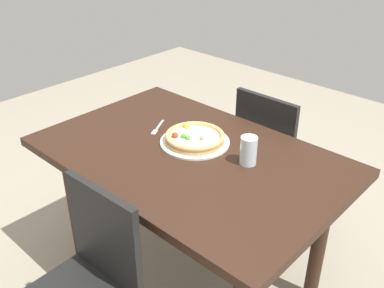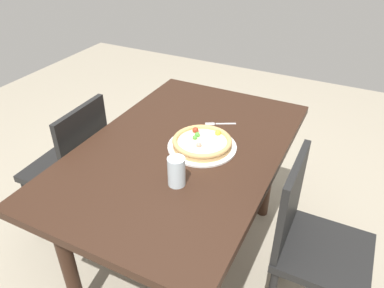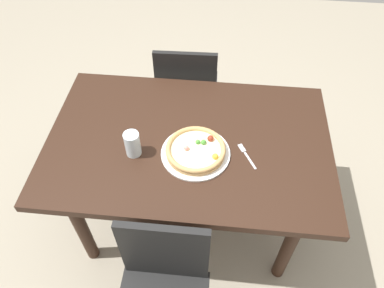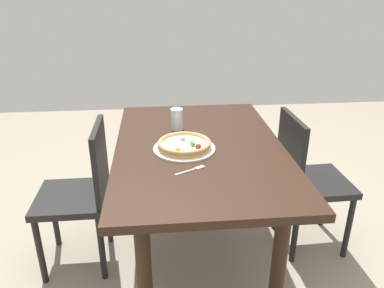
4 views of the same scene
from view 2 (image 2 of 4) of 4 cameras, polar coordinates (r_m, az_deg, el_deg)
ground_plane at (r=2.31m, az=-1.27°, el=-16.74°), size 6.00×6.00×0.00m
dining_table at (r=1.84m, az=-1.52°, el=-3.17°), size 1.42×0.92×0.77m
chair_near at (r=1.79m, az=17.93°, el=-14.11°), size 0.40×0.40×0.89m
chair_far at (r=2.24m, az=-17.94°, el=-3.21°), size 0.41×0.41×0.89m
plate at (r=1.78m, az=1.57°, el=-0.40°), size 0.33×0.33×0.01m
pizza at (r=1.77m, az=1.58°, el=0.30°), size 0.29×0.29×0.05m
fork at (r=1.98m, az=4.02°, el=3.14°), size 0.09×0.15×0.00m
drinking_glass at (r=1.52m, az=-2.42°, el=-4.26°), size 0.08×0.08×0.13m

